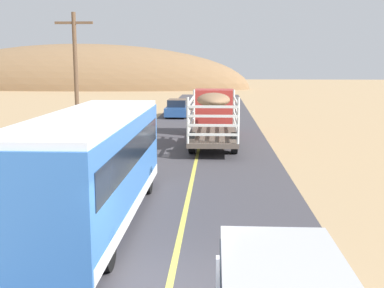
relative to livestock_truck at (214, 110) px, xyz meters
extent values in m
cube|color=#B2332D|center=(0.00, 2.16, 0.03)|extent=(2.50, 2.20, 2.20)
cube|color=#192333|center=(0.00, 2.16, 0.48)|extent=(2.53, 1.54, 0.70)
cube|color=brown|center=(0.00, -3.24, -1.07)|extent=(2.50, 6.40, 0.24)
cylinder|color=silver|center=(-1.19, -0.10, 0.15)|extent=(0.12, 0.12, 2.20)
cylinder|color=silver|center=(1.19, -0.10, 0.15)|extent=(0.12, 0.12, 2.20)
cylinder|color=silver|center=(-1.19, -6.38, 0.15)|extent=(0.12, 0.12, 2.20)
cylinder|color=silver|center=(1.19, -6.38, 0.15)|extent=(0.12, 0.12, 2.20)
cube|color=silver|center=(-1.21, -3.24, -0.51)|extent=(0.08, 6.30, 0.12)
cube|color=silver|center=(1.21, -3.24, -0.51)|extent=(0.08, 6.30, 0.12)
cube|color=silver|center=(0.00, -6.40, -0.51)|extent=(2.40, 0.08, 0.12)
cube|color=silver|center=(-1.21, -3.24, -0.07)|extent=(0.08, 6.30, 0.12)
cube|color=silver|center=(1.21, -3.24, -0.07)|extent=(0.08, 6.30, 0.12)
cube|color=silver|center=(0.00, -6.40, -0.07)|extent=(2.40, 0.08, 0.12)
cube|color=silver|center=(-1.21, -3.24, 0.37)|extent=(0.08, 6.30, 0.12)
cube|color=silver|center=(1.21, -3.24, 0.37)|extent=(0.08, 6.30, 0.12)
cube|color=silver|center=(0.00, -6.40, 0.37)|extent=(2.40, 0.08, 0.12)
cube|color=silver|center=(-1.21, -3.24, 0.81)|extent=(0.08, 6.30, 0.12)
cube|color=silver|center=(1.21, -3.24, 0.81)|extent=(0.08, 6.30, 0.12)
cube|color=silver|center=(0.00, -6.40, 0.81)|extent=(2.40, 0.08, 0.12)
ellipsoid|color=#8C6B4C|center=(0.00, -3.24, 0.90)|extent=(1.75, 3.84, 0.70)
cylinder|color=black|center=(-1.09, 2.16, -1.22)|extent=(0.32, 1.10, 1.10)
cylinder|color=black|center=(1.09, 2.16, -1.22)|extent=(0.32, 1.10, 1.10)
cylinder|color=black|center=(-1.09, -4.52, -1.22)|extent=(0.32, 1.10, 1.10)
cylinder|color=black|center=(1.09, -4.52, -1.22)|extent=(0.32, 1.10, 1.10)
cube|color=#3872C6|center=(-3.40, -15.53, -0.07)|extent=(2.50, 10.00, 2.70)
cube|color=white|center=(-3.40, -15.53, 1.36)|extent=(2.45, 9.80, 0.16)
cube|color=#192333|center=(-3.40, -15.53, 0.40)|extent=(2.54, 9.20, 0.80)
cube|color=silver|center=(-3.40, -15.53, -1.22)|extent=(2.53, 9.80, 0.36)
cylinder|color=black|center=(-4.50, -12.28, -1.27)|extent=(0.30, 1.00, 1.00)
cylinder|color=black|center=(-2.30, -12.28, -1.27)|extent=(0.30, 1.00, 1.00)
cylinder|color=black|center=(-4.50, -18.78, -1.27)|extent=(0.30, 1.00, 1.00)
cylinder|color=black|center=(-2.30, -18.78, -1.27)|extent=(0.30, 1.00, 1.00)
cube|color=#264C8C|center=(-3.23, 12.24, -1.26)|extent=(1.80, 4.40, 0.70)
cube|color=#192333|center=(-3.23, 12.34, -0.61)|extent=(1.53, 2.20, 0.60)
cylinder|color=black|center=(-4.02, 13.56, -1.44)|extent=(0.22, 0.66, 0.66)
cylinder|color=black|center=(-2.44, 13.56, -1.44)|extent=(0.22, 0.66, 0.66)
cylinder|color=black|center=(-4.02, 10.92, -1.44)|extent=(0.22, 0.66, 0.66)
cylinder|color=black|center=(-2.44, 10.92, -1.44)|extent=(0.22, 0.66, 0.66)
cylinder|color=brown|center=(-8.05, -0.97, 1.95)|extent=(0.24, 0.24, 7.48)
cube|color=brown|center=(-8.05, -0.97, 5.09)|extent=(2.20, 0.14, 0.14)
ellipsoid|color=olive|center=(-23.83, 54.83, -1.79)|extent=(59.28, 16.18, 15.43)
camera|label=1|loc=(0.18, -28.99, 2.90)|focal=45.23mm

